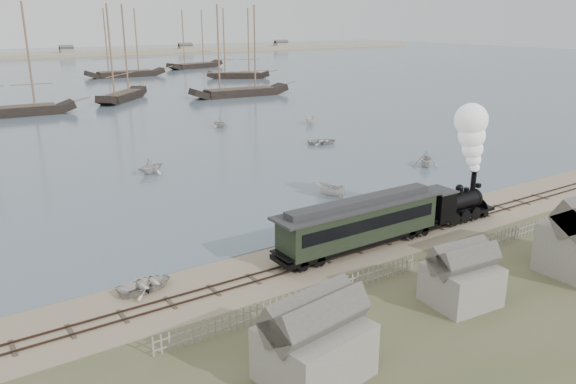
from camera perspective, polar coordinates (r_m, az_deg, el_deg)
ground at (r=43.71m, az=3.11°, el=-5.64°), size 600.00×600.00×0.00m
rail_track at (r=42.24m, az=4.74°, el=-6.45°), size 120.00×1.80×0.16m
picket_fence_west at (r=35.15m, az=1.43°, el=-11.63°), size 19.00×0.10×1.20m
picket_fence_east at (r=47.44m, az=20.97°, el=-4.93°), size 15.00×0.10×1.20m
shed_left at (r=29.29m, az=2.66°, el=-18.19°), size 5.00×4.00×4.10m
shed_mid at (r=37.22m, az=17.01°, el=-10.71°), size 4.00×3.50×3.60m
locomotive at (r=50.76m, az=17.90°, el=2.18°), size 7.86×2.94×9.80m
passenger_coach at (r=42.86m, az=7.33°, el=-3.00°), size 14.71×2.84×3.57m
beached_dinghy at (r=38.17m, az=-14.17°, el=-9.08°), size 3.21×4.13×0.78m
rowboat_1 at (r=65.63m, az=-13.79°, el=2.59°), size 3.77×4.07×1.77m
rowboat_2 at (r=55.42m, az=4.25°, el=0.16°), size 3.76×2.73×1.37m
rowboat_3 at (r=79.16m, az=3.50°, el=5.18°), size 4.12×4.83×0.85m
rowboat_4 at (r=68.95m, az=13.82°, el=3.31°), size 4.54×4.55×1.82m
rowboat_5 at (r=94.52m, az=2.24°, el=7.29°), size 3.00×3.18×1.23m
rowboat_7 at (r=92.03m, az=-6.96°, el=7.03°), size 3.63×3.33×1.61m
schooner_2 at (r=112.70m, az=-26.70°, el=11.94°), size 21.18×5.83×20.00m
schooner_3 at (r=126.45m, az=-16.80°, el=13.39°), size 15.48×16.37×20.00m
schooner_4 at (r=128.93m, az=-5.02°, el=14.09°), size 23.33×6.90×20.00m
schooner_5 at (r=168.38m, az=-5.16°, el=14.81°), size 17.98×12.69×20.00m
schooner_8 at (r=179.37m, az=-16.42°, el=14.35°), size 23.70×6.42×20.00m
schooner_9 at (r=206.19m, az=-9.53°, el=15.08°), size 22.86×10.65×20.00m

